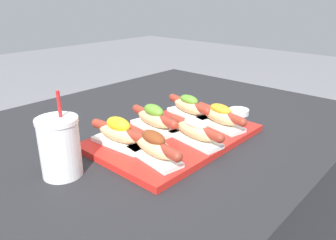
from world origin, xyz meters
The scene contains 10 objects.
patio_table centered at (0.00, 0.00, 0.35)m, with size 1.44×1.02×0.71m.
serving_tray centered at (0.00, -0.12, 0.72)m, with size 0.47×0.31×0.02m.
hot_dog_0 centered at (-0.15, -0.18, 0.76)m, with size 0.09×0.20×0.07m.
hot_dog_1 centered at (0.00, -0.20, 0.76)m, with size 0.08×0.20×0.07m.
hot_dog_2 centered at (0.14, -0.18, 0.76)m, with size 0.09×0.20×0.07m.
hot_dog_3 centered at (-0.15, -0.06, 0.76)m, with size 0.07×0.20×0.08m.
hot_dog_4 centered at (-0.01, -0.05, 0.76)m, with size 0.08×0.20×0.08m.
hot_dog_5 centered at (0.15, -0.06, 0.76)m, with size 0.09×0.20×0.07m.
sauce_bowl centered at (0.32, -0.15, 0.72)m, with size 0.07×0.07×0.02m.
drink_cup centered at (-0.32, -0.06, 0.78)m, with size 0.09×0.09×0.20m.
Camera 1 is at (-0.65, -0.69, 1.11)m, focal length 35.00 mm.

